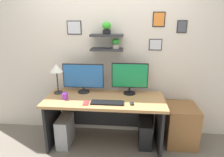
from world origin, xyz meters
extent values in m
plane|color=#70665B|center=(0.00, 0.00, 0.00)|extent=(8.00, 8.00, 0.00)
cube|color=beige|center=(0.00, 0.44, 1.35)|extent=(4.40, 0.04, 2.70)
cube|color=#2D2D33|center=(0.00, 0.32, 1.39)|extent=(0.48, 0.20, 0.03)
cube|color=#2D2D33|center=(0.00, 0.32, 1.60)|extent=(0.48, 0.20, 0.03)
cylinder|color=black|center=(0.00, 0.32, 1.64)|extent=(0.12, 0.12, 0.06)
ellipsoid|color=green|center=(0.00, 0.32, 1.73)|extent=(0.12, 0.12, 0.11)
cylinder|color=#B2A899|center=(0.13, 0.32, 1.44)|extent=(0.09, 0.09, 0.06)
ellipsoid|color=green|center=(0.13, 0.32, 1.51)|extent=(0.11, 0.11, 0.09)
cube|color=#2D2D33|center=(0.71, 0.42, 1.46)|extent=(0.19, 0.02, 0.17)
cube|color=silver|center=(0.71, 0.41, 1.46)|extent=(0.16, 0.00, 0.14)
cube|color=black|center=(1.07, 0.42, 1.72)|extent=(0.14, 0.02, 0.18)
cube|color=#4C4C56|center=(1.07, 0.41, 1.72)|extent=(0.12, 0.00, 0.15)
cube|color=black|center=(-0.50, 0.42, 1.70)|extent=(0.22, 0.02, 0.20)
cube|color=silver|center=(-0.50, 0.41, 1.70)|extent=(0.19, 0.00, 0.18)
cube|color=black|center=(0.74, 0.42, 1.82)|extent=(0.17, 0.02, 0.21)
cube|color=orange|center=(0.74, 0.41, 1.82)|extent=(0.15, 0.00, 0.18)
cube|color=tan|center=(0.00, 0.00, 0.73)|extent=(1.69, 0.68, 0.04)
cube|color=black|center=(-0.78, 0.00, 0.35)|extent=(0.04, 0.62, 0.71)
cube|color=black|center=(0.78, 0.00, 0.35)|extent=(0.04, 0.62, 0.71)
cube|color=black|center=(0.00, 0.30, 0.39)|extent=(1.49, 0.02, 0.50)
cylinder|color=black|center=(-0.35, 0.21, 0.76)|extent=(0.18, 0.18, 0.02)
cylinder|color=black|center=(-0.35, 0.21, 0.80)|extent=(0.03, 0.03, 0.07)
cube|color=black|center=(-0.35, 0.22, 1.01)|extent=(0.62, 0.02, 0.37)
cube|color=#2866B2|center=(-0.35, 0.21, 1.01)|extent=(0.59, 0.00, 0.34)
cylinder|color=black|center=(0.35, 0.21, 0.76)|extent=(0.18, 0.18, 0.02)
cylinder|color=black|center=(0.35, 0.21, 0.81)|extent=(0.03, 0.03, 0.09)
cube|color=black|center=(0.35, 0.22, 1.03)|extent=(0.53, 0.02, 0.37)
cube|color=#198C4C|center=(0.35, 0.21, 1.03)|extent=(0.51, 0.00, 0.34)
cube|color=black|center=(0.06, -0.17, 0.76)|extent=(0.44, 0.14, 0.02)
ellipsoid|color=black|center=(0.38, -0.17, 0.77)|extent=(0.06, 0.09, 0.03)
cylinder|color=#2D2D33|center=(-0.72, 0.14, 0.76)|extent=(0.13, 0.13, 0.02)
cylinder|color=#2D2D33|center=(-0.72, 0.14, 0.93)|extent=(0.02, 0.02, 0.31)
cone|color=white|center=(-0.72, 0.14, 1.14)|extent=(0.19, 0.19, 0.11)
cube|color=red|center=(-0.23, -0.19, 0.76)|extent=(0.08, 0.14, 0.01)
cylinder|color=purple|center=(-0.55, -0.08, 0.80)|extent=(0.08, 0.08, 0.09)
cube|color=brown|center=(1.13, 0.15, 0.30)|extent=(0.44, 0.50, 0.60)
cube|color=#99999E|center=(-0.60, -0.04, 0.22)|extent=(0.18, 0.40, 0.44)
cube|color=black|center=(0.59, 0.06, 0.19)|extent=(0.18, 0.40, 0.38)
camera|label=1|loc=(0.33, -2.60, 1.87)|focal=32.15mm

